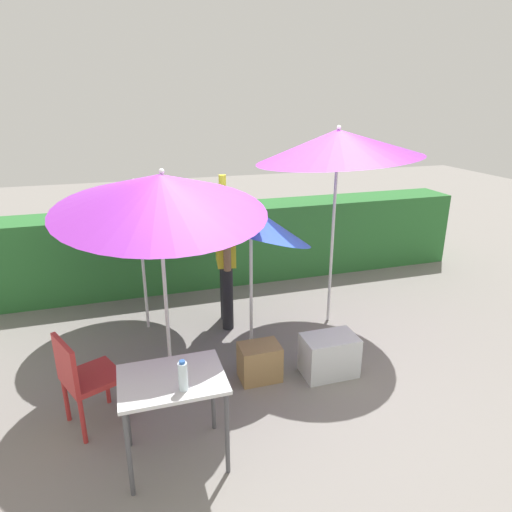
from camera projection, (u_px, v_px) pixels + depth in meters
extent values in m
plane|color=gray|center=(264.00, 356.00, 5.11)|extent=(24.00, 24.00, 0.00)
cube|color=#2D7033|center=(217.00, 244.00, 7.04)|extent=(8.00, 0.70, 1.19)
cylinder|color=silver|center=(166.00, 302.00, 4.37)|extent=(0.04, 0.04, 1.80)
cone|color=purple|center=(160.00, 193.00, 4.02)|extent=(1.95, 1.97, 0.62)
sphere|color=silver|center=(162.00, 171.00, 3.97)|extent=(0.05, 0.05, 0.05)
cylinder|color=silver|center=(144.00, 271.00, 5.50)|extent=(0.04, 0.04, 1.53)
cone|color=#19234C|center=(136.00, 196.00, 5.20)|extent=(1.81, 1.79, 0.55)
sphere|color=silver|center=(134.00, 181.00, 5.15)|extent=(0.05, 0.05, 0.05)
cylinder|color=silver|center=(251.00, 291.00, 5.05)|extent=(0.04, 0.04, 1.43)
cone|color=blue|center=(249.00, 218.00, 4.80)|extent=(1.49, 1.46, 0.79)
sphere|color=silver|center=(247.00, 205.00, 4.79)|extent=(0.05, 0.05, 0.05)
cylinder|color=silver|center=(332.00, 244.00, 5.59)|extent=(0.04, 0.04, 2.09)
cone|color=purple|center=(338.00, 144.00, 5.17)|extent=(1.95, 1.94, 0.53)
sphere|color=silver|center=(339.00, 127.00, 5.09)|extent=(0.05, 0.05, 0.05)
cylinder|color=black|center=(226.00, 289.00, 5.85)|extent=(0.14, 0.14, 0.82)
cylinder|color=black|center=(228.00, 298.00, 5.59)|extent=(0.14, 0.14, 0.82)
cube|color=yellow|center=(225.00, 242.00, 5.49)|extent=(0.27, 0.39, 0.56)
sphere|color=#8C6647|center=(225.00, 211.00, 5.36)|extent=(0.22, 0.22, 0.22)
cylinder|color=yellow|center=(223.00, 198.00, 5.54)|extent=(0.10, 0.10, 0.56)
cylinder|color=#8C6647|center=(227.00, 250.00, 5.28)|extent=(0.10, 0.10, 0.52)
cylinder|color=#B72D2D|center=(125.00, 402.00, 3.99)|extent=(0.04, 0.04, 0.44)
cylinder|color=#B72D2D|center=(107.00, 383.00, 4.26)|extent=(0.04, 0.04, 0.44)
cylinder|color=#B72D2D|center=(83.00, 421.00, 3.76)|extent=(0.04, 0.04, 0.44)
cylinder|color=#B72D2D|center=(66.00, 399.00, 4.03)|extent=(0.04, 0.04, 0.44)
cube|color=#B72D2D|center=(92.00, 377.00, 3.93)|extent=(0.58, 0.58, 0.05)
cube|color=#B72D2D|center=(65.00, 363.00, 3.73)|extent=(0.22, 0.42, 0.40)
cube|color=silver|center=(329.00, 355.00, 4.72)|extent=(0.56, 0.36, 0.43)
cube|color=#9E7A4C|center=(260.00, 362.00, 4.64)|extent=(0.42, 0.30, 0.38)
cylinder|color=#4C4C51|center=(213.00, 393.00, 3.88)|extent=(0.04, 0.04, 0.74)
cylinder|color=#4C4C51|center=(126.00, 409.00, 3.68)|extent=(0.04, 0.04, 0.74)
cylinder|color=#4C4C51|center=(227.00, 433.00, 3.41)|extent=(0.04, 0.04, 0.74)
cylinder|color=#4C4C51|center=(129.00, 454.00, 3.21)|extent=(0.04, 0.04, 0.74)
cube|color=silver|center=(172.00, 379.00, 3.41)|extent=(0.80, 0.60, 0.03)
cylinder|color=silver|center=(183.00, 376.00, 3.23)|extent=(0.07, 0.07, 0.22)
cylinder|color=#2D60B7|center=(182.00, 362.00, 3.19)|extent=(0.04, 0.04, 0.02)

